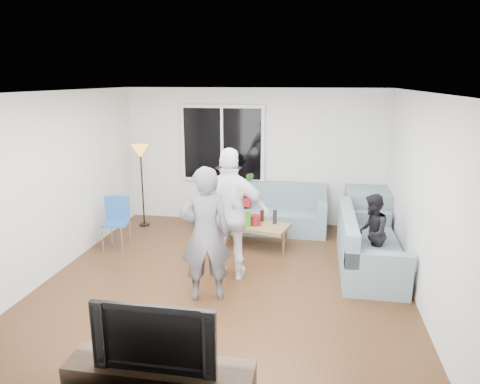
% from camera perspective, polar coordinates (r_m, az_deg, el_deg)
% --- Properties ---
extents(floor, '(5.00, 5.50, 0.04)m').
position_cam_1_polar(floor, '(6.31, -1.85, -11.67)').
color(floor, '#56351C').
rests_on(floor, ground).
extents(ceiling, '(5.00, 5.50, 0.04)m').
position_cam_1_polar(ceiling, '(5.67, -2.08, 13.04)').
color(ceiling, white).
rests_on(ceiling, ground).
extents(wall_back, '(5.00, 0.04, 2.60)m').
position_cam_1_polar(wall_back, '(8.52, 1.81, 4.61)').
color(wall_back, silver).
rests_on(wall_back, ground).
extents(wall_front, '(5.00, 0.04, 2.60)m').
position_cam_1_polar(wall_front, '(3.35, -11.78, -11.76)').
color(wall_front, silver).
rests_on(wall_front, ground).
extents(wall_left, '(0.04, 5.50, 2.60)m').
position_cam_1_polar(wall_left, '(6.81, -23.20, 0.91)').
color(wall_left, silver).
rests_on(wall_left, ground).
extents(wall_right, '(0.04, 5.50, 2.60)m').
position_cam_1_polar(wall_right, '(5.90, 22.79, -1.02)').
color(wall_right, silver).
rests_on(wall_right, ground).
extents(window_frame, '(1.62, 0.06, 1.47)m').
position_cam_1_polar(window_frame, '(8.51, -2.28, 6.29)').
color(window_frame, white).
rests_on(window_frame, wall_back).
extents(window_glass, '(1.50, 0.02, 1.35)m').
position_cam_1_polar(window_glass, '(8.47, -2.34, 6.25)').
color(window_glass, black).
rests_on(window_glass, window_frame).
extents(window_mullion, '(0.05, 0.03, 1.35)m').
position_cam_1_polar(window_mullion, '(8.46, -2.35, 6.24)').
color(window_mullion, white).
rests_on(window_mullion, window_frame).
extents(radiator, '(1.30, 0.12, 0.62)m').
position_cam_1_polar(radiator, '(8.73, -2.25, -1.82)').
color(radiator, silver).
rests_on(radiator, floor).
extents(potted_plant, '(0.22, 0.18, 0.40)m').
position_cam_1_polar(potted_plant, '(8.49, 1.08, 1.25)').
color(potted_plant, '#295E25').
rests_on(potted_plant, radiator).
extents(vase, '(0.22, 0.22, 0.19)m').
position_cam_1_polar(vase, '(8.65, -3.75, 0.76)').
color(vase, silver).
rests_on(vase, radiator).
extents(sofa_back_section, '(2.30, 0.85, 0.85)m').
position_cam_1_polar(sofa_back_section, '(8.21, 3.10, -2.07)').
color(sofa_back_section, slate).
rests_on(sofa_back_section, floor).
extents(sofa_right_section, '(2.00, 0.85, 0.85)m').
position_cam_1_polar(sofa_right_section, '(6.81, 16.52, -6.22)').
color(sofa_right_section, slate).
rests_on(sofa_right_section, floor).
extents(sofa_corner, '(0.85, 0.85, 0.85)m').
position_cam_1_polar(sofa_corner, '(8.22, 16.41, -2.63)').
color(sofa_corner, slate).
rests_on(sofa_corner, floor).
extents(cushion_yellow, '(0.44, 0.39, 0.14)m').
position_cam_1_polar(cushion_yellow, '(8.36, -4.45, -1.18)').
color(cushion_yellow, orange).
rests_on(cushion_yellow, sofa_back_section).
extents(cushion_red, '(0.38, 0.33, 0.13)m').
position_cam_1_polar(cushion_red, '(8.30, 0.17, -1.25)').
color(cushion_red, maroon).
rests_on(cushion_red, sofa_back_section).
extents(coffee_table, '(1.21, 0.85, 0.40)m').
position_cam_1_polar(coffee_table, '(7.45, 1.96, -5.63)').
color(coffee_table, '#946B47').
rests_on(coffee_table, floor).
extents(pitcher, '(0.17, 0.17, 0.17)m').
position_cam_1_polar(pitcher, '(7.31, 2.01, -3.67)').
color(pitcher, maroon).
rests_on(pitcher, coffee_table).
extents(side_chair, '(0.48, 0.48, 0.86)m').
position_cam_1_polar(side_chair, '(7.59, -15.81, -3.96)').
color(side_chair, '#2557A2').
rests_on(side_chair, floor).
extents(floor_lamp, '(0.32, 0.32, 1.56)m').
position_cam_1_polar(floor_lamp, '(8.56, -12.55, 0.75)').
color(floor_lamp, orange).
rests_on(floor_lamp, floor).
extents(player_left, '(0.73, 0.59, 1.74)m').
position_cam_1_polar(player_left, '(5.54, -4.52, -5.51)').
color(player_left, '#4E4E53').
rests_on(player_left, floor).
extents(player_right, '(1.12, 0.52, 1.87)m').
position_cam_1_polar(player_right, '(6.09, -1.22, -2.98)').
color(player_right, white).
rests_on(player_right, floor).
extents(spectator_right, '(0.53, 0.63, 1.16)m').
position_cam_1_polar(spectator_right, '(6.71, 16.65, -5.11)').
color(spectator_right, black).
rests_on(spectator_right, floor).
extents(spectator_back, '(0.94, 0.67, 1.32)m').
position_cam_1_polar(spectator_back, '(8.27, -1.48, -0.22)').
color(spectator_back, black).
rests_on(spectator_back, floor).
extents(television, '(1.04, 0.14, 0.60)m').
position_cam_1_polar(television, '(3.85, -10.62, -17.46)').
color(television, black).
rests_on(television, tv_console).
extents(bottle_e, '(0.07, 0.07, 0.24)m').
position_cam_1_polar(bottle_e, '(7.39, 4.53, -3.22)').
color(bottle_e, black).
rests_on(bottle_e, coffee_table).
extents(bottle_b, '(0.08, 0.08, 0.27)m').
position_cam_1_polar(bottle_b, '(7.21, 1.08, -3.53)').
color(bottle_b, green).
rests_on(bottle_b, coffee_table).
extents(bottle_a, '(0.07, 0.07, 0.19)m').
position_cam_1_polar(bottle_a, '(7.50, 0.03, -3.11)').
color(bottle_a, '#C67B0B').
rests_on(bottle_a, coffee_table).
extents(bottle_c, '(0.07, 0.07, 0.19)m').
position_cam_1_polar(bottle_c, '(7.50, 2.86, -3.11)').
color(bottle_c, black).
rests_on(bottle_c, coffee_table).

